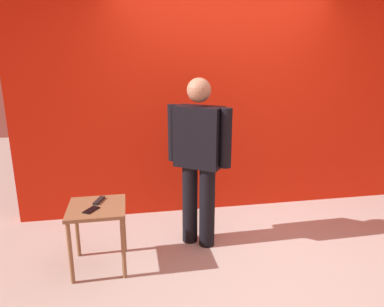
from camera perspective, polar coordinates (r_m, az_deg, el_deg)
ground_plane at (r=3.41m, az=10.43°, el=-17.39°), size 12.00×12.00×0.00m
back_wall_red at (r=4.20m, az=4.73°, el=8.71°), size 4.70×0.12×2.69m
standing_person at (r=3.36m, az=1.09°, el=-0.28°), size 0.59×0.47×1.65m
side_table at (r=3.23m, az=-15.00°, el=-9.81°), size 0.49×0.49×0.58m
cell_phone at (r=3.12m, az=-15.95°, el=-8.73°), size 0.14×0.16×0.01m
tv_remote at (r=3.28m, az=-14.75°, el=-7.33°), size 0.10×0.18×0.02m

